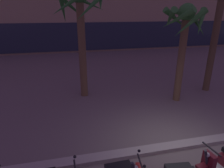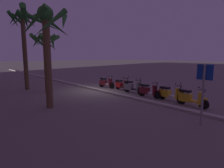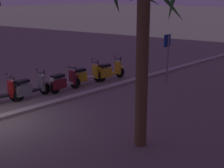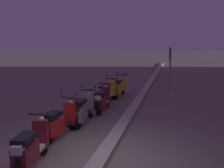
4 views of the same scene
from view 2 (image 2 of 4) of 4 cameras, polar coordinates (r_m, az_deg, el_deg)
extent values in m
plane|color=slate|center=(14.95, -4.56, -1.92)|extent=(200.00, 200.00, 0.00)
cube|color=#ADA89E|center=(14.93, -4.65, -1.71)|extent=(60.00, 0.36, 0.12)
cylinder|color=black|center=(10.68, 26.41, -5.62)|extent=(0.53, 0.14, 0.52)
cylinder|color=black|center=(11.30, 20.59, -4.53)|extent=(0.53, 0.14, 0.52)
cube|color=gold|center=(10.93, 23.66, -4.80)|extent=(0.62, 0.32, 0.08)
cube|color=gold|center=(11.14, 21.59, -3.81)|extent=(0.70, 0.37, 0.45)
cube|color=black|center=(11.09, 21.60, -1.97)|extent=(0.62, 0.34, 0.12)
cube|color=gold|center=(10.69, 25.65, -3.95)|extent=(0.16, 0.35, 0.66)
cube|color=gold|center=(10.61, 26.51, -4.10)|extent=(0.33, 0.18, 0.08)
cylinder|color=#333338|center=(10.63, 26.08, -3.23)|extent=(0.29, 0.09, 0.69)
cylinder|color=black|center=(10.61, 25.81, -1.47)|extent=(0.08, 0.56, 0.04)
sphere|color=white|center=(10.59, 26.24, -2.29)|extent=(0.12, 0.12, 0.12)
cube|color=gold|center=(11.25, 20.37, -2.28)|extent=(0.25, 0.22, 0.16)
sphere|color=black|center=(10.81, 26.36, -0.69)|extent=(0.07, 0.07, 0.07)
sphere|color=black|center=(10.39, 25.14, -0.95)|extent=(0.07, 0.07, 0.07)
cylinder|color=black|center=(11.45, 20.29, -4.34)|extent=(0.53, 0.15, 0.52)
cylinder|color=black|center=(12.25, 15.17, -3.29)|extent=(0.53, 0.15, 0.52)
cube|color=silver|center=(11.80, 17.85, -3.56)|extent=(0.63, 0.34, 0.08)
cube|color=gold|center=(12.08, 16.00, -2.70)|extent=(0.71, 0.39, 0.43)
cube|color=black|center=(12.03, 15.99, -1.06)|extent=(0.63, 0.36, 0.12)
cube|color=gold|center=(11.49, 19.63, -2.78)|extent=(0.17, 0.35, 0.66)
cube|color=gold|center=(11.39, 20.36, -2.92)|extent=(0.33, 0.19, 0.08)
cylinder|color=#333338|center=(11.42, 19.99, -2.10)|extent=(0.29, 0.10, 0.69)
cylinder|color=black|center=(11.42, 19.75, -0.47)|extent=(0.10, 0.56, 0.04)
sphere|color=white|center=(11.38, 20.12, -1.23)|extent=(0.12, 0.12, 0.12)
cube|color=silver|center=(12.22, 14.96, -1.35)|extent=(0.26, 0.22, 0.16)
sphere|color=black|center=(11.60, 20.39, 0.24)|extent=(0.07, 0.07, 0.07)
sphere|color=black|center=(11.22, 18.98, 0.04)|extent=(0.07, 0.07, 0.07)
cylinder|color=black|center=(12.18, 13.66, -3.29)|extent=(0.52, 0.11, 0.52)
cylinder|color=black|center=(12.89, 9.20, -2.51)|extent=(0.52, 0.11, 0.52)
cube|color=silver|center=(12.49, 11.56, -2.66)|extent=(0.61, 0.30, 0.08)
cube|color=maroon|center=(12.73, 9.98, -1.91)|extent=(0.69, 0.34, 0.43)
cube|color=black|center=(12.68, 9.95, -0.35)|extent=(0.61, 0.32, 0.12)
cube|color=maroon|center=(12.23, 13.01, -1.84)|extent=(0.15, 0.34, 0.66)
cube|color=maroon|center=(12.13, 13.71, -1.95)|extent=(0.32, 0.17, 0.08)
cylinder|color=#333338|center=(12.16, 13.35, -1.20)|extent=(0.28, 0.08, 0.69)
cylinder|color=black|center=(12.16, 13.09, 0.34)|extent=(0.06, 0.56, 0.04)
sphere|color=white|center=(12.12, 13.45, -0.37)|extent=(0.12, 0.12, 0.12)
cube|color=silver|center=(12.87, 8.96, -0.65)|extent=(0.25, 0.21, 0.16)
cylinder|color=black|center=(13.29, 8.71, -2.17)|extent=(0.52, 0.12, 0.52)
cylinder|color=black|center=(14.15, 4.52, -1.45)|extent=(0.52, 0.12, 0.52)
cube|color=black|center=(13.67, 6.71, -1.58)|extent=(0.61, 0.30, 0.08)
cube|color=slate|center=(13.97, 5.19, -0.81)|extent=(0.69, 0.34, 0.45)
cube|color=black|center=(13.93, 5.15, 0.69)|extent=(0.61, 0.32, 0.12)
cube|color=slate|center=(13.35, 8.14, -0.85)|extent=(0.15, 0.34, 0.66)
cube|color=slate|center=(13.24, 8.74, -0.94)|extent=(0.33, 0.17, 0.08)
cylinder|color=#333338|center=(13.28, 8.42, -0.25)|extent=(0.29, 0.08, 0.69)
cylinder|color=black|center=(13.28, 8.18, 1.15)|extent=(0.06, 0.56, 0.04)
sphere|color=white|center=(13.24, 8.50, 0.51)|extent=(0.12, 0.12, 0.12)
cube|color=black|center=(14.13, 4.31, 0.40)|extent=(0.25, 0.21, 0.16)
sphere|color=black|center=(13.47, 8.78, 1.75)|extent=(0.07, 0.07, 0.07)
sphere|color=black|center=(13.10, 7.46, 1.59)|extent=(0.07, 0.07, 0.07)
cylinder|color=black|center=(14.30, 4.71, -1.35)|extent=(0.53, 0.16, 0.52)
cylinder|color=black|center=(15.32, 1.75, -0.66)|extent=(0.53, 0.16, 0.52)
cube|color=black|center=(14.75, 3.30, -0.79)|extent=(0.63, 0.35, 0.08)
cube|color=red|center=(15.12, 2.23, -0.21)|extent=(0.71, 0.40, 0.42)
cube|color=black|center=(15.08, 2.20, 1.05)|extent=(0.63, 0.37, 0.12)
cube|color=red|center=(14.39, 4.28, -0.11)|extent=(0.18, 0.35, 0.66)
cube|color=red|center=(14.25, 4.72, -0.20)|extent=(0.34, 0.20, 0.08)
cylinder|color=#333338|center=(14.31, 4.49, 0.45)|extent=(0.29, 0.10, 0.69)
cylinder|color=black|center=(14.33, 4.30, 1.75)|extent=(0.11, 0.56, 0.04)
sphere|color=white|center=(14.27, 4.54, 1.15)|extent=(0.12, 0.12, 0.12)
cube|color=black|center=(15.32, 1.59, 0.80)|extent=(0.26, 0.23, 0.16)
sphere|color=black|center=(14.48, 5.01, 2.29)|extent=(0.07, 0.07, 0.07)
sphere|color=black|center=(14.19, 3.49, 2.18)|extent=(0.07, 0.07, 0.07)
cylinder|color=black|center=(15.62, -0.05, -0.48)|extent=(0.53, 0.17, 0.52)
cylinder|color=black|center=(16.45, -3.23, -0.03)|extent=(0.53, 0.17, 0.52)
cube|color=silver|center=(15.98, -1.55, -0.05)|extent=(0.63, 0.36, 0.08)
cube|color=maroon|center=(16.27, -2.68, 0.44)|extent=(0.72, 0.41, 0.43)
cube|color=black|center=(16.24, -2.74, 1.65)|extent=(0.64, 0.38, 0.12)
cube|color=maroon|center=(15.69, -0.54, 0.64)|extent=(0.18, 0.36, 0.66)
cube|color=maroon|center=(15.57, -0.05, 0.58)|extent=(0.34, 0.20, 0.08)
cylinder|color=#333338|center=(15.62, -0.32, 1.15)|extent=(0.29, 0.11, 0.69)
cylinder|color=black|center=(15.64, -0.54, 2.34)|extent=(0.12, 0.56, 0.04)
sphere|color=white|center=(15.59, -0.27, 1.80)|extent=(0.12, 0.12, 0.12)
cube|color=silver|center=(16.45, -3.43, 1.38)|extent=(0.26, 0.23, 0.16)
cylinder|color=#939399|center=(8.03, 26.11, -3.16)|extent=(0.09, 0.09, 2.40)
cube|color=#1947B7|center=(7.96, 26.67, 3.26)|extent=(0.60, 0.07, 0.60)
cube|color=white|center=(7.98, 26.70, 3.27)|extent=(0.33, 0.04, 0.33)
cylinder|color=brown|center=(14.79, -19.55, 5.44)|extent=(0.33, 0.33, 4.07)
sphere|color=#3D8438|center=(14.83, -19.95, 13.31)|extent=(0.73, 0.73, 0.73)
cone|color=#3D8438|center=(15.30, -20.88, 11.53)|extent=(0.44, 1.35, 1.24)
cone|color=#3D8438|center=(15.04, -22.56, 12.37)|extent=(1.38, 1.16, 0.84)
cone|color=#3D8438|center=(14.49, -22.15, 12.07)|extent=(1.47, 0.51, 1.06)
cone|color=#3D8438|center=(14.14, -19.72, 12.53)|extent=(0.70, 1.51, 0.96)
cone|color=#3D8438|center=(14.39, -17.79, 12.54)|extent=(0.97, 1.44, 0.96)
cone|color=#3D8438|center=(14.86, -17.68, 11.76)|extent=(1.34, 0.62, 1.26)
cone|color=#3D8438|center=(15.37, -19.12, 11.76)|extent=(1.10, 1.23, 1.17)
cylinder|color=brown|center=(10.15, -19.13, 6.34)|extent=(0.35, 0.35, 4.80)
sphere|color=#337A33|center=(10.35, -19.82, 19.71)|extent=(0.78, 0.78, 0.78)
cone|color=#337A33|center=(11.19, -20.70, 17.35)|extent=(0.60, 1.97, 1.01)
cone|color=#337A33|center=(10.34, -25.08, 17.84)|extent=(1.91, 0.97, 1.02)
cone|color=#337A33|center=(9.70, -22.99, 17.30)|extent=(1.69, 1.02, 1.43)
cone|color=#337A33|center=(9.54, -18.41, 17.44)|extent=(0.45, 1.71, 1.51)
cone|color=#337A33|center=(10.19, -14.59, 18.01)|extent=(1.77, 1.19, 1.19)
cone|color=#337A33|center=(10.92, -17.00, 16.68)|extent=(1.66, 1.18, 1.38)
cylinder|color=brown|center=(16.68, -25.21, 8.55)|extent=(0.34, 0.34, 5.89)
sphere|color=#286B2D|center=(16.98, -25.87, 18.52)|extent=(0.75, 0.75, 0.75)
cone|color=#286B2D|center=(17.47, -26.36, 16.62)|extent=(0.33, 1.41, 1.34)
cone|color=#286B2D|center=(17.22, -27.94, 17.01)|extent=(1.34, 1.22, 1.16)
cone|color=#286B2D|center=(16.55, -27.94, 17.46)|extent=(1.57, 0.74, 1.12)
cone|color=#286B2D|center=(16.31, -26.66, 17.39)|extent=(1.10, 1.34, 1.27)
cone|color=#286B2D|center=(16.42, -23.88, 18.07)|extent=(1.05, 1.54, 0.98)
cone|color=#286B2D|center=(16.94, -23.22, 17.66)|extent=(1.61, 0.68, 1.05)
cone|color=#286B2D|center=(17.38, -24.09, 17.10)|extent=(1.46, 0.98, 1.19)
camera|label=1|loc=(15.92, 16.57, 13.36)|focal=31.77mm
camera|label=3|loc=(16.60, -48.13, 11.34)|focal=52.78mm
camera|label=4|loc=(18.52, -18.24, 7.78)|focal=41.93mm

